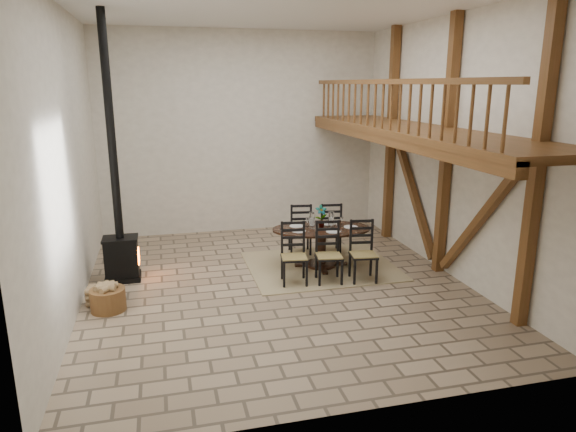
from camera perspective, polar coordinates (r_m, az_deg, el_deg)
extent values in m
plane|color=tan|center=(9.83, -1.20, -7.71)|extent=(8.00, 8.00, 0.00)
cube|color=white|center=(13.09, -5.22, 9.12)|extent=(7.00, 0.02, 5.00)
cube|color=white|center=(5.42, 8.16, 1.35)|extent=(7.00, 0.02, 5.00)
cube|color=white|center=(9.08, -23.46, 5.61)|extent=(0.02, 8.00, 5.00)
cube|color=white|center=(10.52, 17.80, 7.18)|extent=(0.02, 8.00, 5.00)
cube|color=white|center=(9.19, -1.37, 22.52)|extent=(7.00, 8.00, 0.02)
cube|color=brown|center=(8.44, 25.96, 4.75)|extent=(0.18, 0.18, 5.00)
cube|color=brown|center=(10.46, 17.24, 7.18)|extent=(0.18, 0.18, 5.00)
cube|color=brown|center=(12.65, 11.38, 8.71)|extent=(0.18, 0.18, 5.00)
cube|color=brown|center=(9.63, 20.55, -0.37)|extent=(0.14, 2.16, 2.54)
cube|color=brown|center=(11.71, 13.71, 2.67)|extent=(0.14, 2.16, 2.54)
cube|color=brown|center=(10.43, 17.36, 8.81)|extent=(0.20, 7.80, 0.20)
cube|color=brown|center=(10.09, 14.04, 9.15)|extent=(1.60, 7.80, 0.12)
cube|color=brown|center=(9.79, 10.34, 8.60)|extent=(0.18, 7.80, 0.22)
cube|color=brown|center=(9.74, 10.61, 14.46)|extent=(0.09, 7.60, 0.09)
cube|color=brown|center=(9.75, 10.49, 11.99)|extent=(0.06, 7.60, 0.86)
cube|color=tan|center=(10.83, 3.67, -5.55)|extent=(3.00, 2.50, 0.02)
ellipsoid|color=black|center=(10.58, 3.74, -1.44)|extent=(2.18, 1.50, 0.04)
cylinder|color=black|center=(10.70, 3.70, -3.60)|extent=(0.20, 0.20, 0.76)
cylinder|color=black|center=(10.81, 3.67, -5.35)|extent=(0.62, 0.62, 0.06)
cube|color=olive|center=(9.73, 0.69, -4.60)|extent=(0.55, 0.53, 0.04)
cube|color=black|center=(9.82, 0.69, -6.13)|extent=(0.53, 0.53, 0.51)
cube|color=black|center=(9.83, 0.55, -2.47)|extent=(0.43, 0.10, 0.67)
cube|color=olive|center=(9.82, 4.58, -4.46)|extent=(0.55, 0.53, 0.04)
cube|color=black|center=(9.92, 4.55, -5.97)|extent=(0.53, 0.53, 0.51)
cube|color=black|center=(9.93, 4.40, -2.34)|extent=(0.43, 0.10, 0.67)
cube|color=olive|center=(9.96, 8.38, -4.29)|extent=(0.55, 0.53, 0.04)
cube|color=black|center=(10.06, 8.32, -5.78)|extent=(0.53, 0.53, 0.51)
cube|color=black|center=(10.06, 8.15, -2.21)|extent=(0.43, 0.10, 0.67)
cube|color=olive|center=(11.46, 1.32, -1.63)|extent=(0.55, 0.53, 0.04)
cube|color=black|center=(11.54, 1.32, -2.95)|extent=(0.53, 0.53, 0.51)
cube|color=black|center=(11.17, 1.47, -0.38)|extent=(0.43, 0.10, 0.67)
cube|color=olive|center=(11.56, 4.62, -1.53)|extent=(0.55, 0.53, 0.04)
cube|color=black|center=(11.64, 4.59, -2.84)|extent=(0.53, 0.53, 0.51)
cube|color=black|center=(11.27, 4.85, -0.29)|extent=(0.43, 0.10, 0.67)
cube|color=silver|center=(10.57, 3.74, -1.31)|extent=(1.66, 0.99, 0.01)
cube|color=white|center=(10.55, 3.75, -0.87)|extent=(1.04, 0.47, 0.18)
cylinder|color=white|center=(10.49, 2.68, -0.48)|extent=(0.12, 0.12, 0.34)
cylinder|color=white|center=(10.56, 4.83, -0.42)|extent=(0.12, 0.12, 0.34)
cylinder|color=white|center=(10.52, 2.67, -0.95)|extent=(0.06, 0.06, 0.16)
cylinder|color=white|center=(10.58, 4.82, -0.89)|extent=(0.06, 0.06, 0.16)
imported|color=#4C723F|center=(10.56, 3.71, -0.03)|extent=(0.27, 0.20, 0.47)
cube|color=black|center=(10.59, -17.83, -6.49)|extent=(0.67, 0.51, 0.10)
cube|color=black|center=(10.45, -18.00, -4.38)|extent=(0.62, 0.46, 0.72)
cube|color=#FF590C|center=(10.43, -16.26, -4.28)|extent=(0.02, 0.29, 0.29)
cube|color=black|center=(10.34, -18.17, -2.38)|extent=(0.66, 0.50, 0.04)
cylinder|color=black|center=(9.96, -19.12, 9.20)|extent=(0.15, 0.15, 4.14)
cylinder|color=brown|center=(9.26, -19.37, -8.76)|extent=(0.58, 0.58, 0.38)
cube|color=#998355|center=(9.17, -19.49, -7.41)|extent=(0.31, 0.31, 0.11)
cube|color=#998355|center=(9.57, -20.44, -8.28)|extent=(0.36, 0.37, 0.33)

